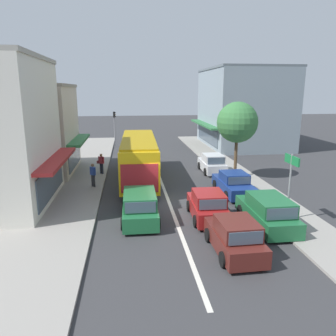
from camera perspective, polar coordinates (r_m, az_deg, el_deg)
name	(u,v)px	position (r m, az deg, el deg)	size (l,w,h in m)	color
ground_plane	(170,204)	(19.89, 0.28, -6.27)	(140.00, 140.00, 0.00)	#353538
lane_centre_line	(163,185)	(23.67, -0.95, -3.02)	(0.20, 28.00, 0.01)	silver
sidewalk_left	(70,180)	(25.83, -16.62, -2.03)	(5.20, 44.00, 0.14)	gray
kerb_right	(237,175)	(26.86, 11.85, -1.18)	(2.80, 44.00, 0.12)	gray
shopfront_mid_block	(30,130)	(28.58, -22.93, 6.10)	(7.78, 7.04, 7.17)	beige
building_right_far	(243,108)	(41.06, 12.93, 10.19)	(9.68, 11.85, 9.24)	#84939E
city_bus	(139,156)	(24.83, -5.09, 2.18)	(2.98, 10.93, 3.23)	yellow
hatchback_adjacent_lane_lead	(235,237)	(14.27, 11.55, -11.71)	(1.89, 3.74, 1.54)	#561E19
wagon_behind_bus_mid	(140,206)	(17.42, -4.94, -6.63)	(1.98, 4.52, 1.58)	#1E6638
hatchback_adjacent_lane_trail	(208,206)	(17.60, 6.92, -6.60)	(1.90, 3.75, 1.54)	maroon
parked_wagon_kerb_front	(267,212)	(17.32, 16.94, -7.32)	(1.95, 4.51, 1.58)	#1E6638
parked_sedan_kerb_second	(233,184)	(22.02, 11.32, -2.77)	(1.98, 4.24, 1.47)	navy
parked_hatchback_kerb_third	(212,164)	(27.50, 7.71, 0.72)	(1.85, 3.71, 1.54)	silver
traffic_light_downstreet	(115,123)	(40.07, -9.30, 7.76)	(0.32, 0.24, 4.20)	gray
directional_road_sign	(291,172)	(17.64, 20.62, -0.66)	(0.10, 1.40, 3.60)	gray
street_tree_right	(237,123)	(25.44, 11.99, 7.75)	(3.09, 3.09, 5.88)	brown
pedestrian_with_handbag_near	(101,162)	(26.70, -11.56, 0.97)	(0.62, 0.48, 1.63)	#232838
pedestrian_browsing_midblock	(93,174)	(23.25, -12.95, -0.95)	(0.44, 0.42, 1.63)	#333338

